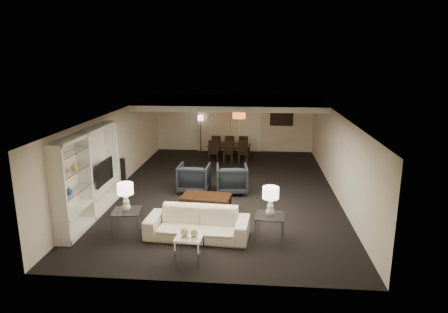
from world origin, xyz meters
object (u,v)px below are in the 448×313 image
television (100,172)px  chair_nr (243,153)px  vase_amber (74,166)px  chair_fl (217,145)px  dining_table (229,152)px  armchair_left (194,178)px  sofa (197,223)px  floor_lamp (201,134)px  table_lamp_right (270,201)px  pendant_light (239,115)px  marble_table (190,248)px  side_table_right (270,228)px  chair_nl (213,152)px  side_table_left (127,223)px  chair_nm (228,152)px  armchair_right (232,179)px  chair_fm (230,145)px  table_lamp_left (126,197)px  floor_speaker (123,174)px  chair_fr (244,146)px  coffee_table (206,204)px  vase_blue (69,191)px

television → chair_nr: size_ratio=1.25×
television → vase_amber: bearing=178.8°
chair_fl → dining_table: bearing=132.5°
armchair_left → sofa: bearing=101.6°
chair_fl → floor_lamp: size_ratio=0.55×
table_lamp_right → chair_fl: bearing=104.4°
pendant_light → marble_table: pendant_light is taller
table_lamp_right → dining_table: table_lamp_right is taller
side_table_right → chair_nl: (-2.08, 6.83, 0.14)m
side_table_left → chair_nm: (1.92, 6.83, 0.14)m
chair_nl → armchair_right: bearing=-78.9°
armchair_left → vase_amber: vase_amber is taller
side_table_right → dining_table: bearing=101.2°
chair_nl → chair_fm: (0.60, 1.30, 0.00)m
television → chair_fl: size_ratio=1.25×
armchair_right → side_table_left: 4.02m
sofa → table_lamp_left: 1.81m
vase_amber → floor_speaker: bearing=87.9°
chair_nm → chair_fm: same height
pendant_light → floor_speaker: 5.38m
television → chair_fr: television is taller
sofa → marble_table: size_ratio=4.37×
marble_table → television: 4.10m
dining_table → chair_fr: bearing=54.9°
sofa → coffee_table: (-0.00, 1.60, -0.12)m
marble_table → floor_speaker: floor_speaker is taller
marble_table → chair_nl: chair_nl is taller
vase_amber → floor_speaker: (0.11, 3.06, -1.12)m
chair_fl → armchair_left: bearing=87.2°
coffee_table → chair_nr: chair_nr is taller
armchair_left → coffee_table: bearing=110.7°
table_lamp_right → chair_nl: 7.16m
vase_amber → chair_nm: bearing=64.4°
pendant_light → vase_blue: pendant_light is taller
vase_amber → coffee_table: bearing=25.7°
table_lamp_left → chair_nl: 6.98m
dining_table → chair_fl: size_ratio=1.92×
television → chair_fl: bearing=-21.5°
table_lamp_left → dining_table: bearing=75.6°
armchair_left → marble_table: (0.60, -4.40, -0.17)m
chair_fl → chair_fr: same height
side_table_left → chair_fr: 8.51m
chair_nr → vase_blue: bearing=-124.2°
dining_table → chair_fl: 0.90m
vase_blue → chair_fl: 8.76m
sofa → chair_nr: bearing=86.7°
coffee_table → vase_blue: size_ratio=7.33×
side_table_left → vase_amber: (-1.28, 0.16, 1.34)m
pendant_light → chair_nm: size_ratio=0.58×
side_table_right → marble_table: 2.03m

